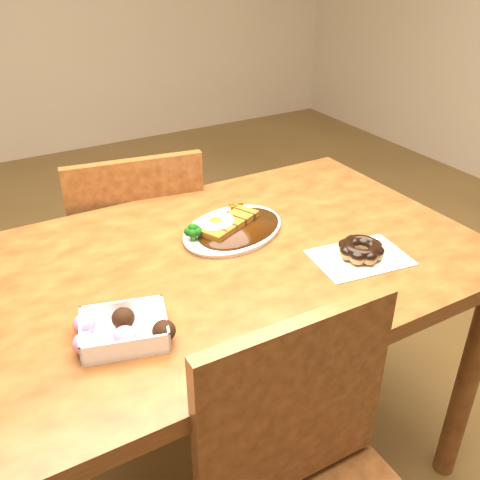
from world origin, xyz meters
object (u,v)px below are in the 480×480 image
katsu_curry_plate (231,228)px  donut_box (122,329)px  table (234,288)px  pon_de_ring (361,250)px  chair_far (137,257)px

katsu_curry_plate → donut_box: bearing=-145.4°
katsu_curry_plate → table: bearing=-115.8°
katsu_curry_plate → pon_de_ring: 0.33m
chair_far → katsu_curry_plate: 0.54m
donut_box → pon_de_ring: (0.59, 0.00, -0.00)m
chair_far → pon_de_ring: size_ratio=3.61×
table → donut_box: 0.39m
pon_de_ring → katsu_curry_plate: bearing=128.2°
table → chair_far: size_ratio=1.38×
donut_box → chair_far: bearing=69.6°
chair_far → pon_de_ring: 0.83m
chair_far → pon_de_ring: chair_far is taller
table → donut_box: donut_box is taller
donut_box → katsu_curry_plate: bearing=34.6°
chair_far → pon_de_ring: bearing=124.3°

